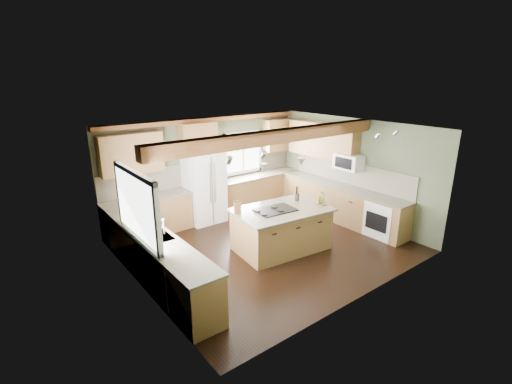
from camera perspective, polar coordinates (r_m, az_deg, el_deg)
floor at (r=8.29m, az=1.61°, el=-8.31°), size 5.60×5.60×0.00m
ceiling at (r=7.51m, az=1.79°, el=9.79°), size 5.60×5.60×0.00m
wall_back at (r=9.79m, az=-7.65°, el=3.79°), size 5.60×0.00×5.60m
wall_left at (r=6.50m, az=-17.83°, el=-4.30°), size 0.00×5.00×5.00m
wall_right at (r=9.76m, az=14.54°, el=3.32°), size 0.00×5.00×5.00m
ceiling_beam at (r=7.32m, az=3.18°, el=8.53°), size 5.55×0.26×0.26m
soffit_trim at (r=9.48m, az=-7.65°, el=10.96°), size 5.55×0.20×0.10m
backsplash_back at (r=9.80m, az=-7.58°, el=3.26°), size 5.58×0.03×0.58m
backsplash_right at (r=9.80m, az=14.21°, el=2.86°), size 0.03×3.70×0.58m
base_cab_back_left at (r=9.05m, az=-16.27°, el=-3.68°), size 2.02×0.60×0.88m
counter_back_left at (r=8.90m, az=-16.52°, el=-0.92°), size 2.06×0.64×0.04m
base_cab_back_right at (r=10.59m, az=0.34°, el=0.19°), size 2.62×0.60×0.88m
counter_back_right at (r=10.45m, az=0.34°, el=2.59°), size 2.66×0.64×0.04m
base_cab_left at (r=6.99m, az=-14.97°, el=-10.20°), size 0.60×3.70×0.88m
counter_left at (r=6.79m, az=-15.28°, el=-6.76°), size 0.64×3.74×0.04m
base_cab_right at (r=9.81m, az=12.83°, el=-1.74°), size 0.60×3.70×0.88m
counter_right at (r=9.66m, az=13.02°, el=0.83°), size 0.64×3.74×0.04m
upper_cab_back_left at (r=8.68m, az=-18.66°, el=5.61°), size 1.40×0.35×0.90m
upper_cab_over_fridge at (r=9.32m, az=-8.92°, el=8.37°), size 0.96×0.35×0.70m
upper_cab_right at (r=10.05m, az=10.15°, el=7.83°), size 0.35×2.20×0.90m
upper_cab_back_corner at (r=10.83m, az=3.35°, el=8.78°), size 0.90×0.35×0.90m
window_left at (r=6.46m, az=-18.03°, el=-2.06°), size 0.04×1.60×1.05m
window_back at (r=10.32m, az=-2.11°, el=6.09°), size 1.10×0.04×1.00m
sink at (r=6.78m, az=-15.28°, el=-6.72°), size 0.50×0.65×0.03m
faucet at (r=6.79m, az=-13.99°, el=-5.26°), size 0.02×0.02×0.28m
dishwasher at (r=5.96m, az=-9.73°, el=-15.16°), size 0.60×0.60×0.84m
oven at (r=9.09m, az=19.08°, el=-3.93°), size 0.60×0.72×0.84m
microwave at (r=9.50m, az=14.07°, el=4.53°), size 0.40×0.70×0.38m
pendant_left at (r=7.29m, az=1.09°, el=3.78°), size 0.18×0.18×0.16m
pendant_right at (r=7.83m, az=6.93°, el=4.64°), size 0.18×0.18×0.16m
refrigerator at (r=9.43m, az=-7.95°, el=0.71°), size 0.90×0.74×1.80m
island at (r=8.01m, az=3.88°, el=-5.83°), size 2.00×1.35×0.88m
island_top at (r=7.84m, az=3.95°, el=-2.75°), size 2.14×1.49×0.04m
cooktop at (r=7.75m, az=3.01°, el=-2.76°), size 0.87×0.63×0.02m
knife_block at (r=7.56m, az=-2.86°, el=-2.46°), size 0.16×0.14×0.22m
utensil_crock at (r=8.36m, az=6.31°, el=-0.80°), size 0.12×0.12×0.15m
bottle_tray at (r=8.18m, az=10.03°, el=-1.13°), size 0.27×0.27×0.22m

